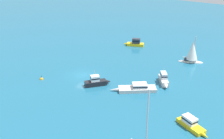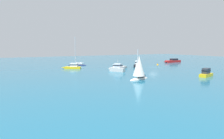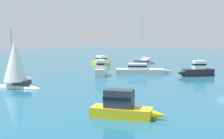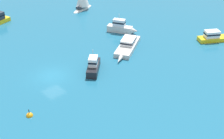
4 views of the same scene
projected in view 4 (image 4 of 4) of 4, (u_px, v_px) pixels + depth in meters
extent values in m
plane|color=#1E607F|center=(52.00, 76.00, 40.74)|extent=(160.00, 160.00, 0.00)
cube|color=silver|center=(128.00, 46.00, 47.28)|extent=(5.47, 7.10, 0.65)
cone|color=silver|center=(119.00, 60.00, 43.76)|extent=(1.44, 1.82, 0.65)
cube|color=white|center=(128.00, 41.00, 47.26)|extent=(2.91, 3.21, 0.79)
cube|color=black|center=(128.00, 41.00, 47.24)|extent=(2.97, 3.27, 0.24)
cube|color=silver|center=(120.00, 29.00, 52.40)|extent=(4.20, 3.19, 1.05)
cone|color=silver|center=(135.00, 31.00, 51.72)|extent=(1.41, 1.42, 1.05)
cube|color=silver|center=(119.00, 23.00, 51.88)|extent=(2.18, 1.87, 1.15)
cube|color=black|center=(119.00, 22.00, 51.85)|extent=(2.24, 1.92, 0.24)
cylinder|color=silver|center=(119.00, 17.00, 51.36)|extent=(0.08, 0.08, 0.91)
ellipsoid|color=silver|center=(83.00, 9.00, 62.03)|extent=(2.86, 5.63, 0.87)
cube|color=#2D333D|center=(80.00, 7.00, 61.23)|extent=(1.39, 1.84, 0.42)
cylinder|color=silver|center=(80.00, 5.00, 60.97)|extent=(0.82, 2.40, 0.15)
cube|color=yellow|center=(213.00, 39.00, 49.61)|extent=(3.91, 4.93, 0.63)
cube|color=white|center=(212.00, 34.00, 49.12)|extent=(2.27, 2.55, 1.06)
cube|color=black|center=(212.00, 34.00, 49.10)|extent=(2.33, 2.61, 0.24)
cube|color=black|center=(93.00, 68.00, 41.49)|extent=(3.81, 3.90, 0.96)
cone|color=black|center=(96.00, 59.00, 43.65)|extent=(1.40, 1.41, 0.96)
cube|color=white|center=(93.00, 61.00, 40.89)|extent=(1.88, 1.90, 1.13)
cube|color=black|center=(93.00, 61.00, 40.86)|extent=(1.94, 1.96, 0.24)
cylinder|color=silver|center=(93.00, 53.00, 40.33)|extent=(0.08, 0.08, 1.08)
sphere|color=orange|center=(30.00, 116.00, 33.72)|extent=(0.74, 0.74, 0.74)
cylinder|color=black|center=(29.00, 111.00, 33.42)|extent=(0.08, 0.08, 0.45)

